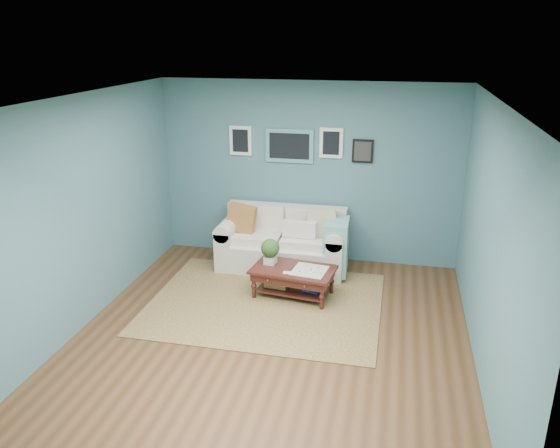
# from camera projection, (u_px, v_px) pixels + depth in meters

# --- Properties ---
(room_shell) EXTENTS (5.00, 5.02, 2.70)m
(room_shell) POSITION_uv_depth(u_px,v_px,m) (271.00, 225.00, 5.91)
(room_shell) COLOR brown
(room_shell) RESTS_ON ground
(area_rug) EXTENTS (2.96, 2.37, 0.01)m
(area_rug) POSITION_uv_depth(u_px,v_px,m) (265.00, 303.00, 7.11)
(area_rug) COLOR brown
(area_rug) RESTS_ON ground
(loveseat) EXTENTS (1.91, 0.87, 0.98)m
(loveseat) POSITION_uv_depth(u_px,v_px,m) (288.00, 242.00, 8.09)
(loveseat) COLOR silver
(loveseat) RESTS_ON ground
(coffee_table) EXTENTS (1.15, 0.76, 0.75)m
(coffee_table) POSITION_uv_depth(u_px,v_px,m) (289.00, 272.00, 7.23)
(coffee_table) COLOR black
(coffee_table) RESTS_ON ground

